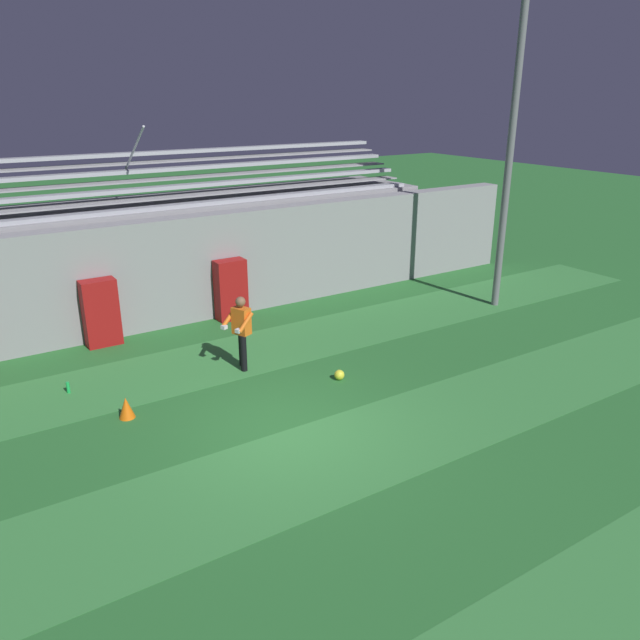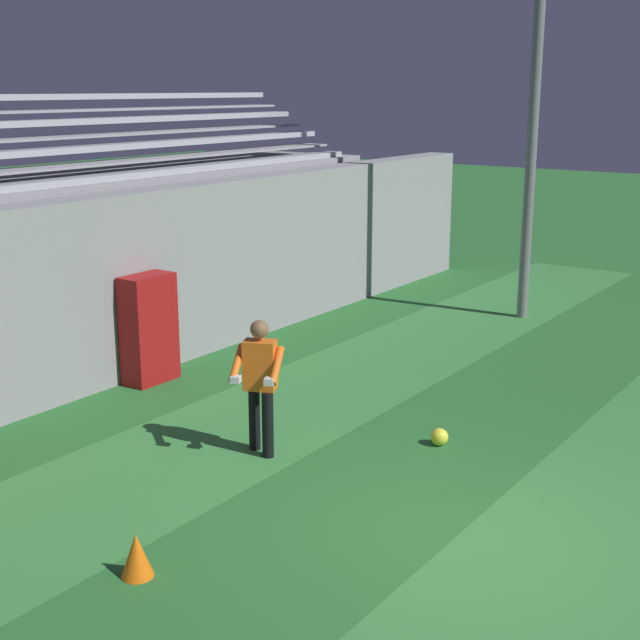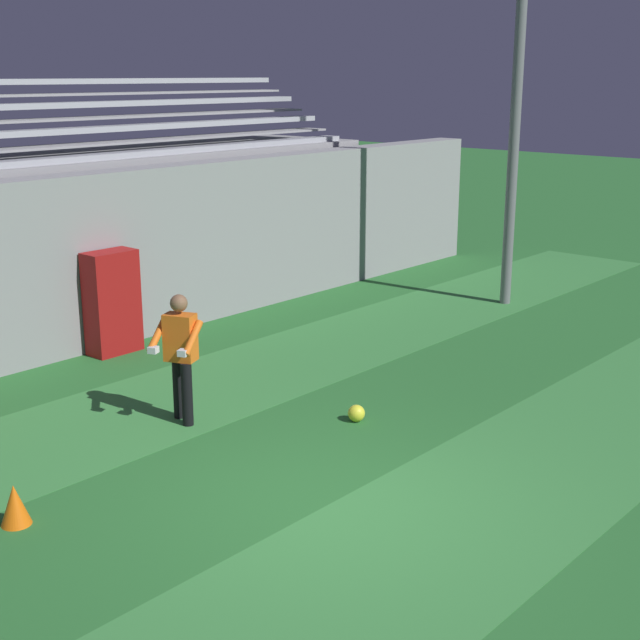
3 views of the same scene
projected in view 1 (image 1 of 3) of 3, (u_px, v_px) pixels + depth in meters
ground_plane at (288, 429)px, 11.39m from camera, size 80.00×80.00×0.00m
turf_stripe_mid at (324, 460)px, 10.43m from camera, size 28.00×2.39×0.01m
turf_stripe_far at (209, 362)px, 14.19m from camera, size 28.00×2.39×0.01m
back_wall at (160, 274)px, 16.03m from camera, size 24.00×0.60×2.80m
padding_pillar_gate_left at (101, 313)px, 14.93m from camera, size 0.82×0.44×1.64m
padding_pillar_gate_right at (231, 290)px, 16.67m from camera, size 0.82×0.44×1.64m
bleacher_stand at (136, 254)px, 17.57m from camera, size 18.00×3.35×5.03m
floodlight_pole at (515, 108)px, 16.20m from camera, size 0.90×0.36×8.62m
goalkeeper at (241, 328)px, 13.57m from camera, size 0.67×0.71×1.67m
soccer_ball at (339, 375)px, 13.31m from camera, size 0.22×0.22×0.22m
traffic_cone at (126, 408)px, 11.72m from camera, size 0.30×0.30×0.42m
water_bottle at (68, 388)px, 12.72m from camera, size 0.07×0.07×0.24m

